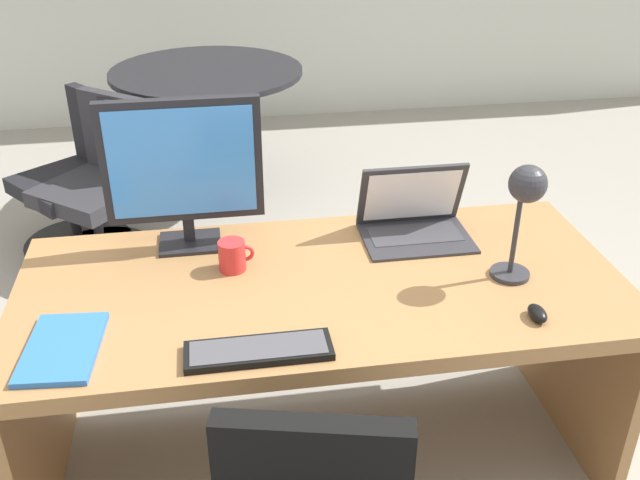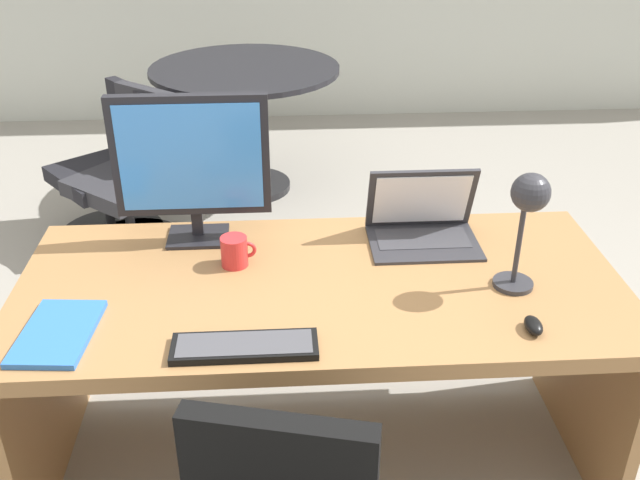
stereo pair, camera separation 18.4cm
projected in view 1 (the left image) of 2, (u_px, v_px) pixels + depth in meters
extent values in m
plane|color=gray|center=(276.00, 249.00, 3.82)|extent=(12.00, 12.00, 0.00)
cube|color=#9E7042|center=(322.00, 288.00, 2.19)|extent=(1.84, 0.84, 0.05)
cube|color=#9E7042|center=(37.00, 411.00, 2.24)|extent=(0.04, 0.74, 0.68)
cube|color=#9E7042|center=(578.00, 354.00, 2.49)|extent=(0.04, 0.74, 0.68)
cube|color=#9E7042|center=(308.00, 318.00, 2.62)|extent=(1.62, 0.02, 0.47)
cube|color=black|center=(190.00, 242.00, 2.38)|extent=(0.20, 0.16, 0.01)
cube|color=black|center=(189.00, 228.00, 2.36)|extent=(0.04, 0.02, 0.09)
cube|color=black|center=(182.00, 161.00, 2.24)|extent=(0.50, 0.04, 0.40)
cube|color=#3F8CEA|center=(182.00, 163.00, 2.22)|extent=(0.45, 0.00, 0.35)
cube|color=#2D2D33|center=(416.00, 238.00, 2.41)|extent=(0.36, 0.26, 0.01)
cube|color=#38383D|center=(415.00, 234.00, 2.42)|extent=(0.30, 0.14, 0.00)
cube|color=#2D2D33|center=(411.00, 194.00, 2.42)|extent=(0.36, 0.09, 0.24)
cube|color=white|center=(412.00, 196.00, 2.42)|extent=(0.32, 0.07, 0.20)
cube|color=black|center=(259.00, 351.00, 1.86)|extent=(0.38, 0.12, 0.02)
cube|color=#47474C|center=(259.00, 347.00, 1.85)|extent=(0.35, 0.10, 0.00)
ellipsoid|color=black|center=(537.00, 313.00, 1.99)|extent=(0.05, 0.08, 0.04)
cylinder|color=#2D2D33|center=(510.00, 274.00, 2.20)|extent=(0.12, 0.12, 0.01)
cylinder|color=#2D2D33|center=(516.00, 233.00, 2.13)|extent=(0.02, 0.02, 0.27)
sphere|color=#2D2D33|center=(528.00, 184.00, 2.02)|extent=(0.11, 0.11, 0.11)
cube|color=blue|center=(62.00, 348.00, 1.87)|extent=(0.21, 0.31, 0.02)
cylinder|color=red|center=(232.00, 256.00, 2.21)|extent=(0.08, 0.08, 0.10)
torus|color=red|center=(246.00, 253.00, 2.22)|extent=(0.05, 0.01, 0.05)
cylinder|color=black|center=(215.00, 189.00, 4.45)|extent=(0.50, 0.50, 0.04)
cylinder|color=black|center=(211.00, 132.00, 4.27)|extent=(0.08, 0.08, 0.70)
cylinder|color=black|center=(206.00, 72.00, 4.10)|extent=(1.10, 1.10, 0.03)
cylinder|color=black|center=(79.00, 244.00, 3.83)|extent=(0.56, 0.56, 0.04)
cylinder|color=black|center=(74.00, 217.00, 3.75)|extent=(0.05, 0.05, 0.29)
cube|color=black|center=(68.00, 184.00, 3.66)|extent=(0.65, 0.65, 0.08)
cube|color=black|center=(99.00, 129.00, 3.69)|extent=(0.32, 0.38, 0.39)
cylinder|color=black|center=(103.00, 255.00, 3.73)|extent=(0.56, 0.56, 0.04)
cylinder|color=black|center=(98.00, 226.00, 3.65)|extent=(0.05, 0.05, 0.30)
cube|color=#2D2D33|center=(92.00, 193.00, 3.56)|extent=(0.65, 0.65, 0.08)
cube|color=#2D2D33|center=(117.00, 133.00, 3.61)|extent=(0.37, 0.32, 0.40)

